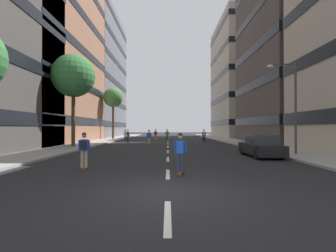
# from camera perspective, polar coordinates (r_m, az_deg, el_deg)

# --- Properties ---
(ground_plane) EXTENTS (151.25, 151.25, 0.00)m
(ground_plane) POSITION_cam_1_polar(r_m,az_deg,el_deg) (32.78, -0.00, -3.92)
(ground_plane) COLOR black
(sidewalk_left) EXTENTS (3.78, 69.32, 0.14)m
(sidewalk_left) POSITION_cam_1_polar(r_m,az_deg,el_deg) (37.16, -14.83, -3.38)
(sidewalk_left) COLOR #9E9991
(sidewalk_left) RESTS_ON ground_plane
(sidewalk_right) EXTENTS (3.78, 69.32, 0.14)m
(sidewalk_right) POSITION_cam_1_polar(r_m,az_deg,el_deg) (37.16, 14.84, -3.38)
(sidewalk_right) COLOR #9E9991
(sidewalk_right) RESTS_ON ground_plane
(lane_markings) EXTENTS (0.16, 57.20, 0.01)m
(lane_markings) POSITION_cam_1_polar(r_m,az_deg,el_deg) (33.07, -0.00, -3.88)
(lane_markings) COLOR silver
(lane_markings) RESTS_ON ground_plane
(building_left_mid) EXTENTS (12.97, 21.91, 33.47)m
(building_left_mid) POSITION_cam_1_polar(r_m,az_deg,el_deg) (40.22, -28.37, 21.26)
(building_left_mid) COLOR #9E6B51
(building_left_mid) RESTS_ON ground_plane
(building_left_far) EXTENTS (12.97, 22.42, 27.48)m
(building_left_far) POSITION_cam_1_polar(r_m,az_deg,el_deg) (59.08, -17.89, 11.15)
(building_left_far) COLOR slate
(building_left_far) RESTS_ON ground_plane
(building_right_mid) EXTENTS (12.97, 16.19, 28.82)m
(building_right_mid) POSITION_cam_1_polar(r_m,az_deg,el_deg) (39.41, 28.39, 18.13)
(building_right_mid) COLOR #4C4744
(building_right_mid) RESTS_ON ground_plane
(building_right_far) EXTENTS (12.97, 19.44, 25.83)m
(building_right_far) POSITION_cam_1_polar(r_m,az_deg,el_deg) (58.91, 17.91, 10.37)
(building_right_far) COLOR #BCB29E
(building_right_far) RESTS_ON ground_plane
(parked_car_near) EXTENTS (1.82, 4.40, 1.52)m
(parked_car_near) POSITION_cam_1_polar(r_m,az_deg,el_deg) (18.04, 20.86, -4.51)
(parked_car_near) COLOR black
(parked_car_near) RESTS_ON ground_plane
(street_tree_near) EXTENTS (3.36, 3.36, 8.81)m
(street_tree_near) POSITION_cam_1_polar(r_m,az_deg,el_deg) (43.52, -12.68, 6.44)
(street_tree_near) COLOR #4C3823
(street_tree_near) RESTS_ON sidewalk_left
(street_tree_mid) EXTENTS (4.26, 4.26, 9.21)m
(street_tree_mid) POSITION_cam_1_polar(r_m,az_deg,el_deg) (26.74, -21.20, 10.79)
(street_tree_mid) COLOR #4C3823
(street_tree_mid) RESTS_ON sidewalk_left
(streetlamp_right) EXTENTS (2.13, 0.30, 6.50)m
(streetlamp_right) POSITION_cam_1_polar(r_m,az_deg,el_deg) (19.58, 26.69, 5.90)
(streetlamp_right) COLOR #3F3F44
(streetlamp_right) RESTS_ON sidewalk_right
(skater_0) EXTENTS (0.57, 0.92, 1.78)m
(skater_0) POSITION_cam_1_polar(r_m,az_deg,el_deg) (37.46, -2.89, -1.93)
(skater_0) COLOR brown
(skater_0) RESTS_ON ground_plane
(skater_1) EXTENTS (0.56, 0.92, 1.78)m
(skater_1) POSITION_cam_1_polar(r_m,az_deg,el_deg) (10.55, 2.88, -5.92)
(skater_1) COLOR brown
(skater_1) RESTS_ON ground_plane
(skater_2) EXTENTS (0.57, 0.92, 1.78)m
(skater_2) POSITION_cam_1_polar(r_m,az_deg,el_deg) (33.60, -9.33, -2.09)
(skater_2) COLOR brown
(skater_2) RESTS_ON ground_plane
(skater_3) EXTENTS (0.55, 0.92, 1.78)m
(skater_3) POSITION_cam_1_polar(r_m,az_deg,el_deg) (34.78, 8.41, -2.04)
(skater_3) COLOR brown
(skater_3) RESTS_ON ground_plane
(skater_4) EXTENTS (0.57, 0.92, 1.78)m
(skater_4) POSITION_cam_1_polar(r_m,az_deg,el_deg) (12.36, -19.01, -4.94)
(skater_4) COLOR brown
(skater_4) RESTS_ON ground_plane
(skater_5) EXTENTS (0.56, 0.92, 1.78)m
(skater_5) POSITION_cam_1_polar(r_m,az_deg,el_deg) (38.13, -0.19, -1.94)
(skater_5) COLOR brown
(skater_5) RESTS_ON ground_plane
(skater_6) EXTENTS (0.54, 0.91, 1.78)m
(skater_6) POSITION_cam_1_polar(r_m,az_deg,el_deg) (38.77, -9.91, -1.91)
(skater_6) COLOR brown
(skater_6) RESTS_ON ground_plane
(skater_7) EXTENTS (0.53, 0.90, 1.78)m
(skater_7) POSITION_cam_1_polar(r_m,az_deg,el_deg) (27.66, -4.42, -2.52)
(skater_7) COLOR brown
(skater_7) RESTS_ON ground_plane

